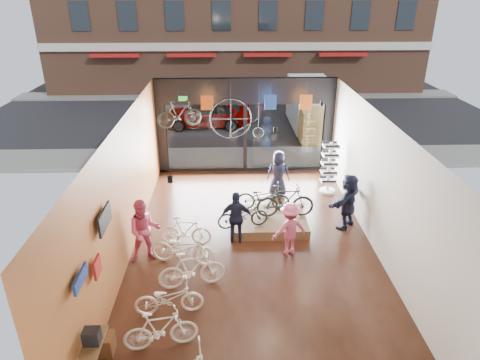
{
  "coord_description": "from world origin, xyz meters",
  "views": [
    {
      "loc": [
        -0.72,
        -10.33,
        7.0
      ],
      "look_at": [
        -0.35,
        1.4,
        1.64
      ],
      "focal_mm": 32.0,
      "sensor_mm": 36.0,
      "label": 1
    }
  ],
  "objects_px": {
    "display_bike_mid": "(285,201)",
    "customer_3": "(290,229)",
    "box_truck": "(314,109)",
    "floor_bike_4": "(183,248)",
    "customer_1": "(145,231)",
    "hung_bike": "(179,114)",
    "floor_bike_1": "(161,330)",
    "sunglasses_rack": "(329,168)",
    "floor_bike_2": "(169,298)",
    "display_platform": "(268,221)",
    "display_bike_right": "(263,197)",
    "customer_5": "(348,201)",
    "penny_farthing": "(240,120)",
    "display_bike_left": "(243,215)",
    "floor_bike_3": "(192,269)",
    "customer_2": "(237,218)",
    "street_car": "(208,113)",
    "floor_bike_5": "(185,231)",
    "customer_4": "(278,173)"
  },
  "relations": [
    {
      "from": "street_car",
      "to": "display_bike_left",
      "type": "xyz_separation_m",
      "value": [
        1.47,
        -11.1,
        -0.07
      ]
    },
    {
      "from": "floor_bike_3",
      "to": "box_truck",
      "type": "bearing_deg",
      "value": -34.95
    },
    {
      "from": "display_platform",
      "to": "customer_5",
      "type": "height_order",
      "value": "customer_5"
    },
    {
      "from": "customer_4",
      "to": "hung_bike",
      "type": "height_order",
      "value": "hung_bike"
    },
    {
      "from": "floor_bike_2",
      "to": "display_bike_left",
      "type": "height_order",
      "value": "display_bike_left"
    },
    {
      "from": "box_truck",
      "to": "floor_bike_4",
      "type": "distance_m",
      "value": 12.85
    },
    {
      "from": "floor_bike_4",
      "to": "penny_farthing",
      "type": "relative_size",
      "value": 0.94
    },
    {
      "from": "customer_1",
      "to": "customer_3",
      "type": "bearing_deg",
      "value": -10.43
    },
    {
      "from": "display_bike_right",
      "to": "penny_farthing",
      "type": "height_order",
      "value": "penny_farthing"
    },
    {
      "from": "box_truck",
      "to": "customer_1",
      "type": "distance_m",
      "value": 13.15
    },
    {
      "from": "floor_bike_1",
      "to": "display_bike_left",
      "type": "height_order",
      "value": "display_bike_left"
    },
    {
      "from": "display_bike_left",
      "to": "customer_4",
      "type": "height_order",
      "value": "customer_4"
    },
    {
      "from": "box_truck",
      "to": "display_bike_right",
      "type": "bearing_deg",
      "value": -110.35
    },
    {
      "from": "customer_1",
      "to": "penny_farthing",
      "type": "height_order",
      "value": "penny_farthing"
    },
    {
      "from": "display_platform",
      "to": "display_bike_left",
      "type": "bearing_deg",
      "value": -146.01
    },
    {
      "from": "customer_3",
      "to": "display_platform",
      "type": "bearing_deg",
      "value": -92.74
    },
    {
      "from": "display_bike_right",
      "to": "sunglasses_rack",
      "type": "xyz_separation_m",
      "value": [
        2.53,
        1.81,
        0.22
      ]
    },
    {
      "from": "penny_farthing",
      "to": "box_truck",
      "type": "bearing_deg",
      "value": 57.03
    },
    {
      "from": "floor_bike_3",
      "to": "penny_farthing",
      "type": "xyz_separation_m",
      "value": [
        1.39,
        6.28,
        1.99
      ]
    },
    {
      "from": "floor_bike_4",
      "to": "customer_5",
      "type": "distance_m",
      "value": 5.3
    },
    {
      "from": "floor_bike_3",
      "to": "hung_bike",
      "type": "distance_m",
      "value": 6.23
    },
    {
      "from": "floor_bike_3",
      "to": "floor_bike_4",
      "type": "height_order",
      "value": "floor_bike_3"
    },
    {
      "from": "sunglasses_rack",
      "to": "floor_bike_2",
      "type": "bearing_deg",
      "value": -145.46
    },
    {
      "from": "floor_bike_4",
      "to": "display_bike_left",
      "type": "relative_size",
      "value": 1.17
    },
    {
      "from": "customer_5",
      "to": "floor_bike_4",
      "type": "bearing_deg",
      "value": -27.89
    },
    {
      "from": "display_bike_mid",
      "to": "customer_3",
      "type": "bearing_deg",
      "value": 175.54
    },
    {
      "from": "display_bike_left",
      "to": "display_bike_mid",
      "type": "height_order",
      "value": "display_bike_mid"
    },
    {
      "from": "display_bike_mid",
      "to": "penny_farthing",
      "type": "relative_size",
      "value": 0.94
    },
    {
      "from": "display_bike_left",
      "to": "customer_3",
      "type": "relative_size",
      "value": 0.97
    },
    {
      "from": "box_truck",
      "to": "customer_2",
      "type": "height_order",
      "value": "box_truck"
    },
    {
      "from": "customer_4",
      "to": "display_bike_right",
      "type": "bearing_deg",
      "value": 79.47
    },
    {
      "from": "floor_bike_4",
      "to": "hung_bike",
      "type": "bearing_deg",
      "value": 16.79
    },
    {
      "from": "floor_bike_5",
      "to": "sunglasses_rack",
      "type": "bearing_deg",
      "value": -50.44
    },
    {
      "from": "display_platform",
      "to": "display_bike_right",
      "type": "height_order",
      "value": "display_bike_right"
    },
    {
      "from": "customer_2",
      "to": "display_bike_left",
      "type": "bearing_deg",
      "value": -116.19
    },
    {
      "from": "customer_1",
      "to": "customer_5",
      "type": "distance_m",
      "value": 6.21
    },
    {
      "from": "floor_bike_2",
      "to": "floor_bike_3",
      "type": "distance_m",
      "value": 1.06
    },
    {
      "from": "street_car",
      "to": "floor_bike_5",
      "type": "distance_m",
      "value": 11.56
    },
    {
      "from": "floor_bike_3",
      "to": "customer_5",
      "type": "bearing_deg",
      "value": -70.18
    },
    {
      "from": "customer_1",
      "to": "hung_bike",
      "type": "height_order",
      "value": "hung_bike"
    },
    {
      "from": "floor_bike_4",
      "to": "display_bike_right",
      "type": "distance_m",
      "value": 3.44
    },
    {
      "from": "floor_bike_2",
      "to": "display_bike_mid",
      "type": "height_order",
      "value": "display_bike_mid"
    },
    {
      "from": "display_platform",
      "to": "floor_bike_3",
      "type": "bearing_deg",
      "value": -126.68
    },
    {
      "from": "penny_farthing",
      "to": "street_car",
      "type": "bearing_deg",
      "value": 101.7
    },
    {
      "from": "floor_bike_2",
      "to": "floor_bike_5",
      "type": "distance_m",
      "value": 2.9
    },
    {
      "from": "display_platform",
      "to": "display_bike_mid",
      "type": "distance_m",
      "value": 0.88
    },
    {
      "from": "floor_bike_3",
      "to": "customer_3",
      "type": "bearing_deg",
      "value": -73.64
    },
    {
      "from": "floor_bike_3",
      "to": "customer_2",
      "type": "height_order",
      "value": "customer_2"
    },
    {
      "from": "customer_1",
      "to": "floor_bike_1",
      "type": "bearing_deg",
      "value": -88.29
    },
    {
      "from": "street_car",
      "to": "display_bike_mid",
      "type": "bearing_deg",
      "value": 15.07
    }
  ]
}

